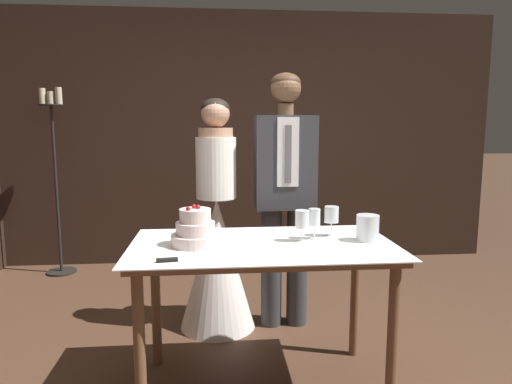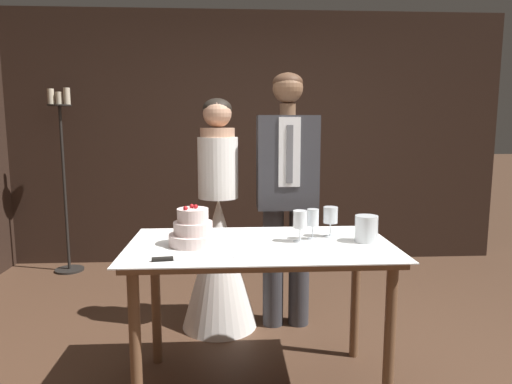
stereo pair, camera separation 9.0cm
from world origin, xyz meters
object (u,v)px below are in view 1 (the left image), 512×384
at_px(cake_table, 263,261).
at_px(wine_glass_middle, 302,220).
at_px(cake_knife, 182,259).
at_px(candle_stand, 56,179).
at_px(groom, 285,187).
at_px(wine_glass_far, 331,215).
at_px(hurricane_candle, 367,229).
at_px(tiered_cake, 195,231).
at_px(bride, 217,246).
at_px(wine_glass_near, 314,219).

height_order(cake_table, wine_glass_middle, wine_glass_middle).
height_order(cake_knife, candle_stand, candle_stand).
xyz_separation_m(groom, candle_stand, (-2.02, 1.36, -0.08)).
distance_m(wine_glass_middle, wine_glass_far, 0.22).
xyz_separation_m(cake_knife, hurricane_candle, (0.99, 0.29, 0.06)).
xyz_separation_m(wine_glass_far, candle_stand, (-2.19, 2.03, -0.00)).
bearing_deg(tiered_cake, cake_table, 0.45).
relative_size(wine_glass_far, bride, 0.11).
xyz_separation_m(wine_glass_near, wine_glass_far, (0.11, 0.05, 0.01)).
distance_m(wine_glass_near, bride, 0.96).
xyz_separation_m(tiered_cake, wine_glass_near, (0.65, 0.08, 0.03)).
bearing_deg(cake_table, wine_glass_middle, 6.18).
bearing_deg(wine_glass_far, groom, 103.79).
relative_size(cake_table, candle_stand, 0.78).
bearing_deg(wine_glass_far, hurricane_candle, -36.84).
relative_size(tiered_cake, wine_glass_middle, 1.49).
distance_m(cake_knife, groom, 1.28).
distance_m(tiered_cake, cake_knife, 0.29).
height_order(wine_glass_middle, bride, bride).
distance_m(cake_table, wine_glass_middle, 0.31).
xyz_separation_m(wine_glass_middle, hurricane_candle, (0.36, -0.02, -0.05)).
relative_size(hurricane_candle, bride, 0.09).
height_order(tiered_cake, groom, groom).
bearing_deg(wine_glass_far, cake_knife, -153.16).
relative_size(groom, candle_stand, 1.00).
relative_size(wine_glass_near, hurricane_candle, 1.18).
distance_m(tiered_cake, wine_glass_near, 0.66).
height_order(cake_knife, bride, bride).
bearing_deg(wine_glass_middle, cake_knife, -153.96).
bearing_deg(cake_table, bride, 106.81).
xyz_separation_m(hurricane_candle, bride, (-0.82, 0.80, -0.30)).
bearing_deg(cake_table, hurricane_candle, 0.38).
height_order(tiered_cake, wine_glass_far, tiered_cake).
bearing_deg(wine_glass_near, bride, 126.64).
bearing_deg(candle_stand, wine_glass_middle, -46.95).
distance_m(hurricane_candle, groom, 0.87).
xyz_separation_m(cake_table, bride, (-0.24, 0.80, -0.13)).
xyz_separation_m(tiered_cake, wine_glass_far, (0.76, 0.13, 0.04)).
bearing_deg(cake_knife, bride, 73.57).
bearing_deg(hurricane_candle, candle_stand, 137.52).
xyz_separation_m(tiered_cake, hurricane_candle, (0.93, 0.01, -0.01)).
xyz_separation_m(wine_glass_near, bride, (-0.54, 0.72, -0.34)).
bearing_deg(bride, tiered_cake, -98.12).
distance_m(tiered_cake, groom, 1.01).
xyz_separation_m(wine_glass_middle, candle_stand, (-2.00, 2.14, -0.00)).
distance_m(wine_glass_near, hurricane_candle, 0.29).
height_order(hurricane_candle, candle_stand, candle_stand).
relative_size(tiered_cake, bride, 0.16).
xyz_separation_m(cake_table, candle_stand, (-1.78, 2.16, 0.22)).
distance_m(hurricane_candle, candle_stand, 3.20).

